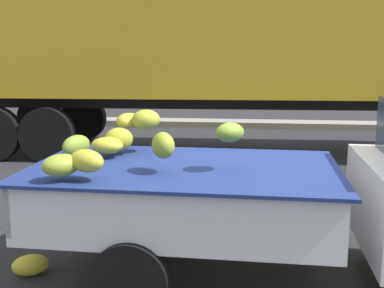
# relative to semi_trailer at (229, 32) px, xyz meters

# --- Properties ---
(ground) EXTENTS (220.00, 220.00, 0.00)m
(ground) POSITION_rel_semi_trailer_xyz_m (0.55, -5.74, -2.54)
(ground) COLOR #28282B
(curb_strip) EXTENTS (80.00, 0.80, 0.16)m
(curb_strip) POSITION_rel_semi_trailer_xyz_m (0.55, 3.84, -2.46)
(curb_strip) COLOR gray
(curb_strip) RESTS_ON ground
(semi_trailer) EXTENTS (12.08, 2.99, 3.95)m
(semi_trailer) POSITION_rel_semi_trailer_xyz_m (0.00, 0.00, 0.00)
(semi_trailer) COLOR gold
(semi_trailer) RESTS_ON ground
(fallen_banana_bunch_near_tailgate) EXTENTS (0.41, 0.34, 0.21)m
(fallen_banana_bunch_near_tailgate) POSITION_rel_semi_trailer_xyz_m (-1.65, -6.18, -2.44)
(fallen_banana_bunch_near_tailgate) COLOR yellow
(fallen_banana_bunch_near_tailgate) RESTS_ON ground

